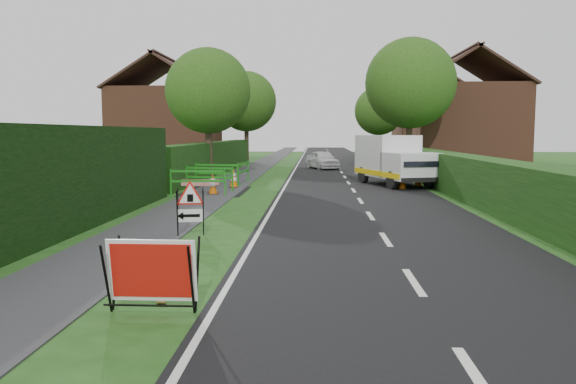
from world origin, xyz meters
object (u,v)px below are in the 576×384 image
object	(u,v)px
works_van	(393,159)
hatchback_car	(323,160)
triangle_sign	(189,204)
red_rect_sign	(152,272)

from	to	relation	value
works_van	hatchback_car	distance (m)	11.75
triangle_sign	hatchback_car	size ratio (longest dim) A/B	0.30
red_rect_sign	works_van	distance (m)	18.98
works_van	red_rect_sign	bearing A→B (deg)	-125.05
red_rect_sign	hatchback_car	size ratio (longest dim) A/B	0.33
triangle_sign	works_van	xyz separation A→B (m)	(6.28, 12.73, 0.44)
red_rect_sign	hatchback_car	world-z (taller)	hatchback_car
hatchback_car	red_rect_sign	bearing A→B (deg)	-113.21
red_rect_sign	hatchback_car	bearing A→B (deg)	85.49
works_van	hatchback_car	xyz separation A→B (m)	(-2.99, 11.35, -0.58)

